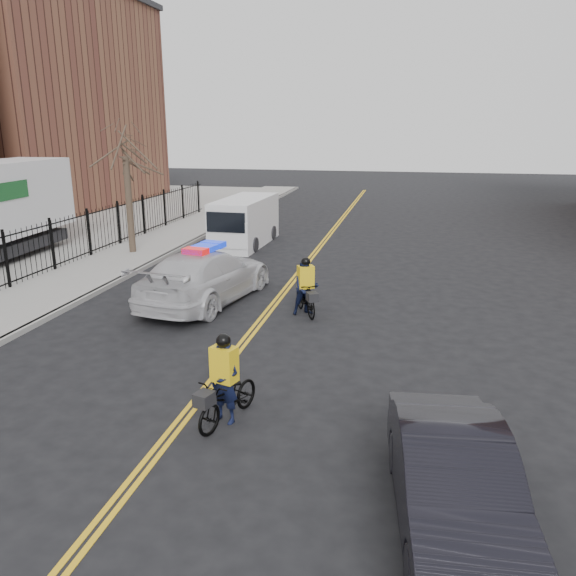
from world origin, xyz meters
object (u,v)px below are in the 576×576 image
Objects in this scene: dark_sedan at (454,484)px; cyclist_near at (225,391)px; cyclist_far at (306,292)px; police_cruiser at (206,276)px; cargo_van at (244,223)px.

dark_sedan is 4.50m from cyclist_near.
cyclist_near is at bearing -121.44° from cyclist_far.
cyclist_near is (2.96, -7.02, -0.23)m from police_cruiser.
dark_sedan is at bearing -63.58° from cargo_van.
dark_sedan is 19.70m from cargo_van.
cargo_van is 2.79× the size of cyclist_near.
cyclist_far is (-3.63, 8.58, -0.02)m from dark_sedan.
cargo_van is (-8.27, 17.88, 0.36)m from dark_sedan.
cyclist_near is at bearing 144.89° from dark_sedan.
police_cruiser is 1.41× the size of dark_sedan.
cargo_van reaches higher than cyclist_far.
cyclist_far is (0.32, 6.44, 0.08)m from cyclist_near.
police_cruiser is at bearing -79.54° from cargo_van.
cyclist_far is (4.64, -9.30, -0.38)m from cargo_van.
dark_sedan is 9.32m from cyclist_far.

